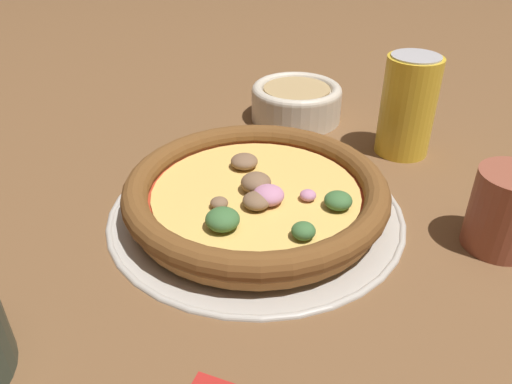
# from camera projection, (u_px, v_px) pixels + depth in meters

# --- Properties ---
(ground_plane) EXTENTS (3.00, 3.00, 0.00)m
(ground_plane) POSITION_uv_depth(u_px,v_px,m) (256.00, 212.00, 0.52)
(ground_plane) COLOR brown
(pizza_tray) EXTENTS (0.31, 0.31, 0.01)m
(pizza_tray) POSITION_uv_depth(u_px,v_px,m) (256.00, 210.00, 0.52)
(pizza_tray) COLOR #B7B2A8
(pizza_tray) RESTS_ON ground_plane
(pizza) EXTENTS (0.27, 0.27, 0.04)m
(pizza) POSITION_uv_depth(u_px,v_px,m) (256.00, 192.00, 0.51)
(pizza) COLOR #BC7F42
(pizza) RESTS_ON pizza_tray
(bowl_near) EXTENTS (0.13, 0.13, 0.05)m
(bowl_near) POSITION_uv_depth(u_px,v_px,m) (296.00, 101.00, 0.71)
(bowl_near) COLOR beige
(bowl_near) RESTS_ON ground_plane
(drinking_cup) EXTENTS (0.07, 0.07, 0.08)m
(drinking_cup) POSITION_uv_depth(u_px,v_px,m) (506.00, 211.00, 0.46)
(drinking_cup) COLOR brown
(drinking_cup) RESTS_ON ground_plane
(beverage_can) EXTENTS (0.07, 0.07, 0.12)m
(beverage_can) POSITION_uv_depth(u_px,v_px,m) (408.00, 106.00, 0.61)
(beverage_can) COLOR gold
(beverage_can) RESTS_ON ground_plane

